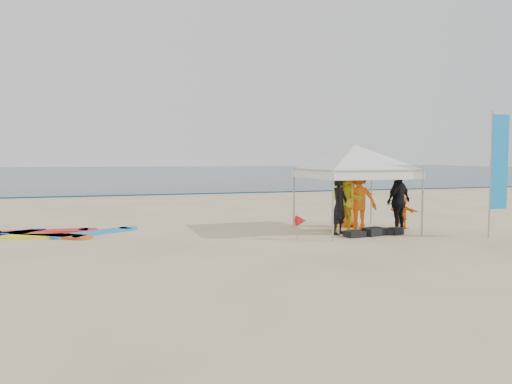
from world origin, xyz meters
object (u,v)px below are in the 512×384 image
at_px(canopy_tent, 355,145).
at_px(feather_flag, 499,164).
at_px(person_orange_a, 358,200).
at_px(marker_pennant, 301,221).
at_px(person_black_a, 340,205).
at_px(person_seated, 402,212).
at_px(person_black_b, 398,201).
at_px(surfboard_spread, 30,235).
at_px(person_orange_b, 348,201).
at_px(person_yellow, 346,201).

bearing_deg(canopy_tent, feather_flag, -35.17).
relative_size(person_orange_a, canopy_tent, 0.48).
bearing_deg(marker_pennant, person_black_a, 19.80).
height_order(person_black_a, person_seated, person_black_a).
relative_size(person_black_b, marker_pennant, 2.79).
distance_m(marker_pennant, surfboard_spread, 7.37).
relative_size(person_orange_b, marker_pennant, 2.50).
xyz_separation_m(person_yellow, surfboard_spread, (-8.51, 1.96, -0.89)).
bearing_deg(marker_pennant, person_orange_a, 24.46).
relative_size(person_black_b, canopy_tent, 0.47).
bearing_deg(person_seated, person_black_b, 110.70).
distance_m(canopy_tent, marker_pennant, 3.00).
height_order(person_orange_a, marker_pennant, person_orange_a).
height_order(person_yellow, person_orange_a, person_yellow).
bearing_deg(person_black_b, person_yellow, -37.16).
bearing_deg(surfboard_spread, canopy_tent, -11.05).
distance_m(person_black_a, canopy_tent, 1.86).
bearing_deg(feather_flag, person_seated, 121.86).
relative_size(person_orange_a, person_seated, 1.85).
relative_size(person_black_b, surfboard_spread, 0.33).
bearing_deg(person_orange_b, feather_flag, 127.57).
bearing_deg(feather_flag, surfboard_spread, 161.92).
xyz_separation_m(person_yellow, person_orange_b, (0.65, 1.09, -0.13)).
xyz_separation_m(person_black_a, canopy_tent, (0.69, 0.42, 1.68)).
bearing_deg(person_yellow, marker_pennant, -126.89).
relative_size(person_black_a, person_orange_a, 0.90).
bearing_deg(person_black_b, feather_flag, 116.41).
distance_m(person_orange_a, person_seated, 1.55).
xyz_separation_m(person_seated, surfboard_spread, (-10.57, 1.65, -0.46)).
bearing_deg(marker_pennant, feather_flag, -13.89).
height_order(person_black_a, person_yellow, person_yellow).
bearing_deg(marker_pennant, person_yellow, 22.52).
height_order(person_orange_a, feather_flag, feather_flag).
xyz_separation_m(person_orange_b, person_seated, (1.42, -0.78, -0.30)).
xyz_separation_m(person_black_a, surfboard_spread, (-8.20, 2.16, -0.79)).
height_order(person_seated, canopy_tent, canopy_tent).
xyz_separation_m(person_black_a, person_yellow, (0.30, 0.20, 0.10)).
distance_m(person_yellow, person_seated, 2.14).
bearing_deg(person_yellow, feather_flag, 1.29).
xyz_separation_m(person_black_a, person_seated, (2.37, 0.51, -0.33)).
distance_m(feather_flag, surfboard_spread, 12.75).
distance_m(person_seated, surfboard_spread, 10.71).
bearing_deg(person_seated, person_yellow, 70.96).
relative_size(person_yellow, person_black_b, 1.04).
xyz_separation_m(person_yellow, person_black_b, (1.49, -0.34, -0.03)).
bearing_deg(person_black_a, person_yellow, -3.46).
height_order(canopy_tent, surfboard_spread, canopy_tent).
bearing_deg(person_black_a, marker_pennant, 163.02).
relative_size(person_black_b, feather_flag, 0.53).
xyz_separation_m(person_yellow, person_orange_a, (0.57, 0.33, -0.01)).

